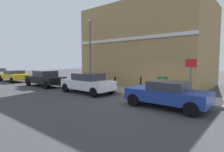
% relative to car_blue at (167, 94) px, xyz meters
% --- Properties ---
extents(ground, '(80.00, 80.00, 0.00)m').
position_rel_car_blue_xyz_m(ground, '(0.47, 1.58, -0.69)').
color(ground, '#38383A').
extents(sidewalk, '(2.39, 30.00, 0.15)m').
position_rel_car_blue_xyz_m(sidewalk, '(2.47, 7.58, -0.62)').
color(sidewalk, gray).
rests_on(sidewalk, ground).
extents(corner_building, '(7.78, 11.05, 7.31)m').
position_rel_car_blue_xyz_m(corner_building, '(7.51, 5.10, 2.96)').
color(corner_building, '#9E7A4C').
rests_on(corner_building, ground).
extents(car_blue, '(1.94, 3.94, 1.32)m').
position_rel_car_blue_xyz_m(car_blue, '(0.00, 0.00, 0.00)').
color(car_blue, navy).
rests_on(car_blue, ground).
extents(car_white, '(1.87, 4.18, 1.44)m').
position_rel_car_blue_xyz_m(car_white, '(0.26, 6.08, 0.06)').
color(car_white, silver).
rests_on(car_white, ground).
extents(car_black, '(1.89, 4.33, 1.44)m').
position_rel_car_blue_xyz_m(car_black, '(0.19, 11.73, 0.04)').
color(car_black, black).
rests_on(car_black, ground).
extents(car_yellow, '(1.90, 4.35, 1.28)m').
position_rel_car_blue_xyz_m(car_yellow, '(0.01, 18.08, -0.00)').
color(car_yellow, gold).
rests_on(car_yellow, ground).
extents(utility_cabinet, '(0.46, 0.61, 1.15)m').
position_rel_car_blue_xyz_m(utility_cabinet, '(2.52, 1.40, -0.01)').
color(utility_cabinet, '#1E4C28').
rests_on(utility_cabinet, sidewalk).
extents(bollard_near_cabinet, '(0.14, 0.14, 1.04)m').
position_rel_car_blue_xyz_m(bollard_near_cabinet, '(2.62, 3.06, 0.01)').
color(bollard_near_cabinet, black).
rests_on(bollard_near_cabinet, sidewalk).
extents(bollard_far_kerb, '(0.14, 0.14, 1.04)m').
position_rel_car_blue_xyz_m(bollard_far_kerb, '(1.53, 4.54, 0.01)').
color(bollard_far_kerb, black).
rests_on(bollard_far_kerb, sidewalk).
extents(street_sign, '(0.08, 0.60, 2.30)m').
position_rel_car_blue_xyz_m(street_sign, '(1.61, -0.61, 0.97)').
color(street_sign, '#59595B').
rests_on(street_sign, sidewalk).
extents(lamppost, '(0.20, 0.44, 5.72)m').
position_rel_car_blue_xyz_m(lamppost, '(2.32, 7.96, 2.61)').
color(lamppost, '#59595B').
rests_on(lamppost, sidewalk).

